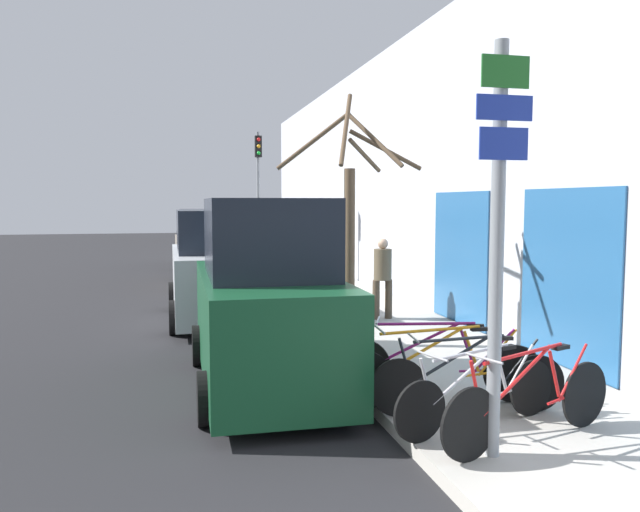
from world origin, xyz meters
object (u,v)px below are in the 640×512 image
Objects in this scene: signpost at (498,238)px; street_tree at (351,228)px; parked_car_3 at (201,240)px; bicycle_4 at (436,365)px; bicycle_3 at (441,372)px; parked_car_2 at (209,250)px; bicycle_0 at (531,403)px; bicycle_2 at (468,380)px; parked_car_1 at (219,270)px; bicycle_1 at (479,394)px; pedestrian_near at (383,272)px; traffic_light at (258,185)px; parked_car_0 at (266,304)px.

street_tree is (-0.03, 4.67, -0.09)m from signpost.
bicycle_4 is at bearing -81.69° from parked_car_3.
parked_car_2 is at bearing 12.97° from bicycle_3.
bicycle_0 is 1.02× the size of bicycle_2.
bicycle_3 is 0.55× the size of parked_car_1.
parked_car_1 is 6.00m from parked_car_2.
signpost is at bearing 171.87° from bicycle_2.
street_tree is at bearing -12.93° from bicycle_1.
pedestrian_near is at bearing -25.27° from parked_car_1.
parked_car_2 is (0.14, 6.00, -0.03)m from parked_car_1.
bicycle_3 is 18.53m from parked_car_3.
parked_car_2 is at bearing 105.64° from pedestrian_near.
parked_car_3 is at bearing -10.55° from bicycle_1.
bicycle_2 is (-0.21, 0.92, -0.02)m from bicycle_0.
traffic_light is at bearing 73.37° from parked_car_1.
bicycle_3 is (-0.18, 0.33, 0.02)m from bicycle_2.
bicycle_3 is 3.59m from street_tree.
signpost is at bearing 92.03° from bicycle_0.
bicycle_1 is 6.23m from pedestrian_near.
parked_car_0 is 0.97× the size of parked_car_3.
bicycle_1 is 0.76m from bicycle_3.
street_tree is (1.89, -3.61, 1.03)m from parked_car_1.
signpost is at bearing -107.01° from pedestrian_near.
parked_car_1 is 4.20m from street_tree.
pedestrian_near reaches higher than bicycle_0.
bicycle_0 is at bearing -82.99° from street_tree.
signpost is 0.88× the size of parked_car_0.
bicycle_1 is (0.21, 0.68, -1.68)m from signpost.
bicycle_0 is 0.55× the size of street_tree.
pedestrian_near reaches higher than bicycle_4.
bicycle_1 is 0.48× the size of parked_car_2.
traffic_light is at bearing 91.68° from street_tree.
parked_car_1 is at bearing 117.72° from street_tree.
bicycle_1 is (-0.31, 0.48, -0.03)m from bicycle_0.
parked_car_2 is 9.82m from street_tree.
signpost reaches higher than parked_car_2.
street_tree is at bearing -83.50° from parked_car_2.
street_tree is at bearing 7.27° from bicycle_3.
pedestrian_near is 7.46m from traffic_light.
parked_car_0 is (-1.88, 2.45, 0.63)m from bicycle_1.
parked_car_1 is at bearing 103.09° from signpost.
signpost is 1.68× the size of bicycle_0.
parked_car_0 is at bearing -93.26° from parked_car_2.
traffic_light reaches higher than pedestrian_near.
pedestrian_near is at bearing -24.94° from bicycle_0.
traffic_light is (-0.30, 13.83, 0.83)m from signpost.
parked_car_3 is 6.53m from traffic_light.
bicycle_3 is at bearing -9.87° from bicycle_1.
bicycle_2 is 7.53m from parked_car_1.
parked_car_1 reaches higher than parked_car_2.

